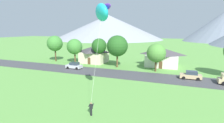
{
  "coord_description": "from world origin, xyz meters",
  "views": [
    {
      "loc": [
        9.51,
        -5.62,
        10.28
      ],
      "look_at": [
        -0.11,
        18.9,
        5.41
      ],
      "focal_mm": 28.13,
      "sensor_mm": 36.0,
      "label": 1
    }
  ],
  "objects_px": {
    "tree_right_of_center": "(55,43)",
    "tree_far_right": "(99,46)",
    "parked_car_silver_mid_west": "(74,66)",
    "tree_near_left": "(117,46)",
    "kite_flyer_with_kite": "(102,13)",
    "house_left_center": "(94,54)",
    "tree_near_right": "(156,53)",
    "tree_left_of_center": "(75,47)",
    "parked_car_tan_west_end": "(191,75)",
    "house_leftmost": "(162,57)"
  },
  "relations": [
    {
      "from": "tree_near_left",
      "to": "tree_right_of_center",
      "type": "distance_m",
      "value": 21.58
    },
    {
      "from": "tree_far_right",
      "to": "parked_car_silver_mid_west",
      "type": "bearing_deg",
      "value": -118.23
    },
    {
      "from": "parked_car_tan_west_end",
      "to": "kite_flyer_with_kite",
      "type": "bearing_deg",
      "value": -123.96
    },
    {
      "from": "house_left_center",
      "to": "house_leftmost",
      "type": "bearing_deg",
      "value": 6.44
    },
    {
      "from": "tree_far_right",
      "to": "tree_right_of_center",
      "type": "bearing_deg",
      "value": 179.69
    },
    {
      "from": "tree_left_of_center",
      "to": "parked_car_silver_mid_west",
      "type": "xyz_separation_m",
      "value": [
        4.27,
        -6.97,
        -4.17
      ]
    },
    {
      "from": "house_left_center",
      "to": "tree_left_of_center",
      "type": "distance_m",
      "value": 6.29
    },
    {
      "from": "kite_flyer_with_kite",
      "to": "tree_left_of_center",
      "type": "bearing_deg",
      "value": 129.99
    },
    {
      "from": "tree_left_of_center",
      "to": "tree_far_right",
      "type": "bearing_deg",
      "value": 1.54
    },
    {
      "from": "house_left_center",
      "to": "parked_car_tan_west_end",
      "type": "relative_size",
      "value": 1.88
    },
    {
      "from": "tree_left_of_center",
      "to": "tree_right_of_center",
      "type": "distance_m",
      "value": 7.59
    },
    {
      "from": "house_leftmost",
      "to": "tree_right_of_center",
      "type": "bearing_deg",
      "value": -171.35
    },
    {
      "from": "parked_car_silver_mid_west",
      "to": "tree_far_right",
      "type": "bearing_deg",
      "value": 61.77
    },
    {
      "from": "house_leftmost",
      "to": "tree_near_right",
      "type": "height_order",
      "value": "tree_near_right"
    },
    {
      "from": "tree_far_right",
      "to": "parked_car_silver_mid_west",
      "type": "relative_size",
      "value": 1.83
    },
    {
      "from": "tree_near_left",
      "to": "house_left_center",
      "type": "bearing_deg",
      "value": 157.55
    },
    {
      "from": "house_leftmost",
      "to": "parked_car_silver_mid_west",
      "type": "xyz_separation_m",
      "value": [
        -21.07,
        -12.27,
        -1.75
      ]
    },
    {
      "from": "tree_left_of_center",
      "to": "house_left_center",
      "type": "bearing_deg",
      "value": 31.16
    },
    {
      "from": "tree_near_right",
      "to": "parked_car_tan_west_end",
      "type": "bearing_deg",
      "value": -29.31
    },
    {
      "from": "tree_left_of_center",
      "to": "tree_far_right",
      "type": "relative_size",
      "value": 0.96
    },
    {
      "from": "house_leftmost",
      "to": "tree_far_right",
      "type": "distance_m",
      "value": 18.18
    },
    {
      "from": "house_leftmost",
      "to": "tree_left_of_center",
      "type": "xyz_separation_m",
      "value": [
        -25.34,
        -5.31,
        2.41
      ]
    },
    {
      "from": "tree_right_of_center",
      "to": "kite_flyer_with_kite",
      "type": "bearing_deg",
      "value": -41.35
    },
    {
      "from": "house_leftmost",
      "to": "tree_left_of_center",
      "type": "distance_m",
      "value": 26.0
    },
    {
      "from": "parked_car_silver_mid_west",
      "to": "parked_car_tan_west_end",
      "type": "bearing_deg",
      "value": 1.07
    },
    {
      "from": "tree_right_of_center",
      "to": "parked_car_silver_mid_west",
      "type": "xyz_separation_m",
      "value": [
        11.82,
        -7.27,
        -4.9
      ]
    },
    {
      "from": "tree_right_of_center",
      "to": "parked_car_tan_west_end",
      "type": "bearing_deg",
      "value": -9.62
    },
    {
      "from": "tree_left_of_center",
      "to": "kite_flyer_with_kite",
      "type": "xyz_separation_m",
      "value": [
        20.32,
        -24.22,
        7.28
      ]
    },
    {
      "from": "kite_flyer_with_kite",
      "to": "parked_car_silver_mid_west",
      "type": "bearing_deg",
      "value": 132.93
    },
    {
      "from": "tree_near_right",
      "to": "tree_left_of_center",
      "type": "bearing_deg",
      "value": 175.14
    },
    {
      "from": "kite_flyer_with_kite",
      "to": "tree_far_right",
      "type": "bearing_deg",
      "value": 116.52
    },
    {
      "from": "tree_left_of_center",
      "to": "tree_far_right",
      "type": "xyz_separation_m",
      "value": [
        8.12,
        0.22,
        0.5
      ]
    },
    {
      "from": "tree_far_right",
      "to": "parked_car_silver_mid_west",
      "type": "xyz_separation_m",
      "value": [
        -3.86,
        -7.19,
        -4.66
      ]
    },
    {
      "from": "tree_left_of_center",
      "to": "parked_car_tan_west_end",
      "type": "distance_m",
      "value": 33.19
    },
    {
      "from": "tree_near_left",
      "to": "kite_flyer_with_kite",
      "type": "xyz_separation_m",
      "value": [
        6.31,
        -23.5,
        6.51
      ]
    },
    {
      "from": "tree_near_left",
      "to": "tree_far_right",
      "type": "bearing_deg",
      "value": 170.94
    },
    {
      "from": "tree_right_of_center",
      "to": "tree_far_right",
      "type": "xyz_separation_m",
      "value": [
        15.68,
        -0.09,
        -0.24
      ]
    },
    {
      "from": "tree_near_right",
      "to": "parked_car_tan_west_end",
      "type": "distance_m",
      "value": 9.66
    },
    {
      "from": "tree_near_left",
      "to": "tree_left_of_center",
      "type": "xyz_separation_m",
      "value": [
        -14.01,
        0.72,
        -0.77
      ]
    },
    {
      "from": "house_leftmost",
      "to": "parked_car_silver_mid_west",
      "type": "distance_m",
      "value": 24.45
    },
    {
      "from": "parked_car_tan_west_end",
      "to": "parked_car_silver_mid_west",
      "type": "height_order",
      "value": "same"
    },
    {
      "from": "house_leftmost",
      "to": "tree_right_of_center",
      "type": "relative_size",
      "value": 1.12
    },
    {
      "from": "tree_near_left",
      "to": "tree_right_of_center",
      "type": "xyz_separation_m",
      "value": [
        -21.56,
        1.02,
        -0.04
      ]
    },
    {
      "from": "parked_car_tan_west_end",
      "to": "parked_car_silver_mid_west",
      "type": "xyz_separation_m",
      "value": [
        -28.03,
        -0.52,
        0.0
      ]
    },
    {
      "from": "tree_near_left",
      "to": "kite_flyer_with_kite",
      "type": "height_order",
      "value": "kite_flyer_with_kite"
    },
    {
      "from": "tree_far_right",
      "to": "kite_flyer_with_kite",
      "type": "height_order",
      "value": "kite_flyer_with_kite"
    },
    {
      "from": "kite_flyer_with_kite",
      "to": "house_left_center",
      "type": "bearing_deg",
      "value": 119.39
    },
    {
      "from": "tree_right_of_center",
      "to": "tree_far_right",
      "type": "relative_size",
      "value": 1.07
    },
    {
      "from": "house_left_center",
      "to": "kite_flyer_with_kite",
      "type": "relative_size",
      "value": 0.59
    },
    {
      "from": "tree_near_left",
      "to": "tree_right_of_center",
      "type": "height_order",
      "value": "tree_near_left"
    }
  ]
}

